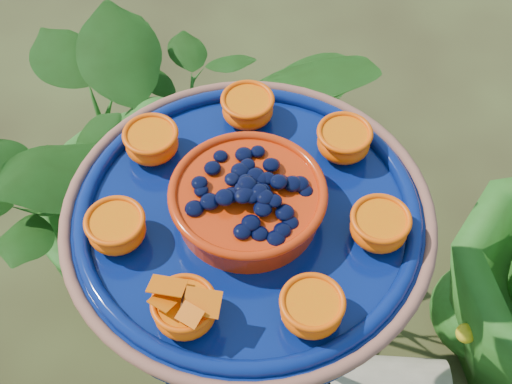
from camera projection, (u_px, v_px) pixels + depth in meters
tripod_stand at (250, 348)px, 1.32m from camera, size 0.38×0.40×0.98m
feeder_dish at (248, 215)px, 0.98m from camera, size 0.54×0.54×0.12m
shrub_back_left at (163, 162)px, 1.72m from camera, size 1.18×1.18×0.99m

